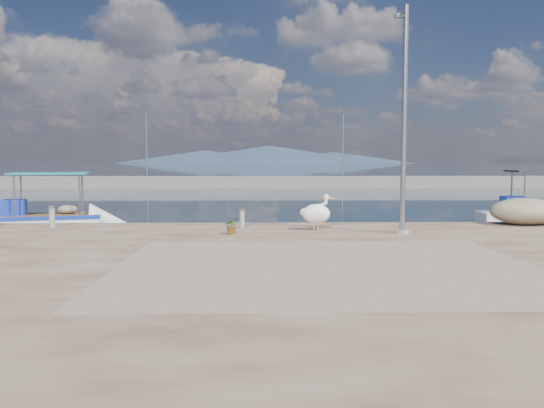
% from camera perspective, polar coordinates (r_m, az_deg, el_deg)
% --- Properties ---
extents(ground, '(1400.00, 1400.00, 0.00)m').
position_cam_1_polar(ground, '(14.53, 0.31, -6.34)').
color(ground, '#162635').
rests_on(ground, ground).
extents(quay, '(44.00, 22.00, 0.50)m').
position_cam_1_polar(quay, '(8.64, 1.37, -12.31)').
color(quay, '#4E3022').
rests_on(quay, ground).
extents(quay_patch, '(9.00, 7.00, 0.01)m').
position_cam_1_polar(quay_patch, '(11.56, 5.69, -6.67)').
color(quay_patch, gray).
rests_on(quay_patch, quay).
extents(breakwater, '(120.00, 2.20, 7.50)m').
position_cam_1_polar(breakwater, '(54.30, -0.79, 2.37)').
color(breakwater, gray).
rests_on(breakwater, ground).
extents(mountains, '(370.00, 280.00, 22.00)m').
position_cam_1_polar(mountains, '(664.31, -0.77, 5.24)').
color(mountains, '#28384C').
rests_on(mountains, ground).
extents(boat_left, '(5.84, 3.12, 2.68)m').
position_cam_1_polar(boat_left, '(23.96, -22.82, -1.85)').
color(boat_left, white).
rests_on(boat_left, ground).
extents(pelican, '(1.25, 0.79, 1.19)m').
position_cam_1_polar(pelican, '(17.42, 4.83, -0.99)').
color(pelican, tan).
rests_on(pelican, quay).
extents(lamp_post, '(0.44, 0.96, 7.00)m').
position_cam_1_polar(lamp_post, '(17.06, 14.00, 7.97)').
color(lamp_post, gray).
rests_on(lamp_post, quay).
extents(bollard_near, '(0.22, 0.22, 0.66)m').
position_cam_1_polar(bollard_near, '(18.02, -3.23, -1.44)').
color(bollard_near, gray).
rests_on(bollard_near, quay).
extents(bollard_far, '(0.25, 0.25, 0.76)m').
position_cam_1_polar(bollard_far, '(19.51, -22.58, -1.17)').
color(bollard_far, gray).
rests_on(bollard_far, quay).
extents(potted_plant, '(0.51, 0.46, 0.52)m').
position_cam_1_polar(potted_plant, '(16.48, -4.36, -2.37)').
color(potted_plant, '#33722D').
rests_on(potted_plant, quay).
extents(net_pile_c, '(2.42, 1.73, 0.95)m').
position_cam_1_polar(net_pile_c, '(20.93, 25.51, -0.72)').
color(net_pile_c, tan).
rests_on(net_pile_c, quay).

